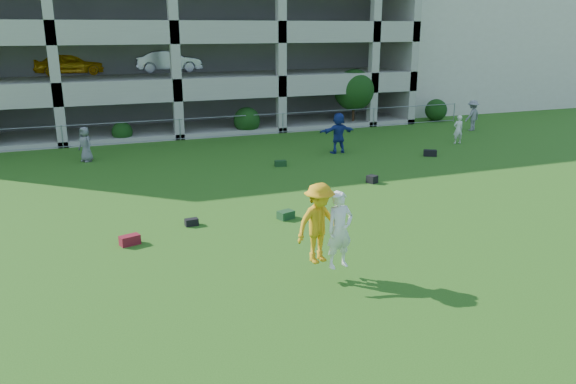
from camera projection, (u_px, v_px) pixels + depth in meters
name	position (u px, v px, depth m)	size (l,w,h in m)	color
ground	(324.00, 280.00, 13.74)	(100.00, 100.00, 0.00)	#235114
stucco_building	(441.00, 40.00, 45.30)	(16.00, 14.00, 10.00)	beige
bystander_c	(85.00, 144.00, 25.68)	(0.79, 0.51, 1.61)	slate
bystander_d	(338.00, 133.00, 27.40)	(1.84, 0.59, 1.98)	navy
bystander_e	(458.00, 129.00, 29.67)	(0.55, 0.36, 1.51)	silver
bystander_f	(472.00, 115.00, 33.42)	(1.17, 0.67, 1.81)	gray
bag_red_a	(130.00, 240.00, 15.93)	(0.55, 0.30, 0.28)	#5B0F18
bag_black_b	(191.00, 222.00, 17.49)	(0.40, 0.25, 0.22)	black
bag_green_c	(286.00, 215.00, 18.11)	(0.50, 0.35, 0.26)	#183B15
crate_d	(372.00, 179.00, 22.28)	(0.35, 0.35, 0.30)	black
bag_black_e	(430.00, 153.00, 26.91)	(0.60, 0.30, 0.30)	black
bag_green_g	(281.00, 163.00, 24.98)	(0.50, 0.30, 0.25)	#133419
frisbee_contest	(324.00, 225.00, 13.40)	(1.59, 1.03, 2.14)	orange
parking_garage	(151.00, 26.00, 36.87)	(30.00, 14.00, 12.00)	#9E998C
fence	(180.00, 129.00, 30.60)	(36.06, 0.06, 1.20)	gray
shrub_row	(256.00, 107.00, 32.55)	(34.38, 2.52, 3.50)	#163D11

